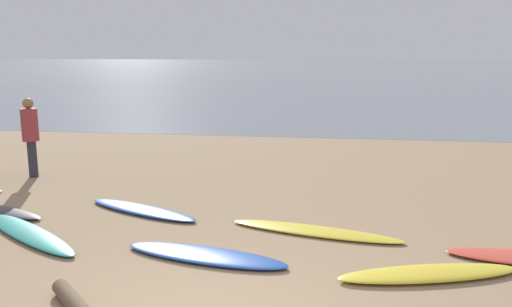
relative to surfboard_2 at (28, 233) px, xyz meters
The scene contains 8 objects.
ground_plane 8.28m from the surfboard_2, 67.64° to the left, with size 120.00×120.00×0.20m, color #997C5B.
ocean_water 59.18m from the surfboard_2, 86.95° to the left, with size 140.00×100.00×0.01m, color slate.
surfboard_2 is the anchor object (origin of this frame).
surfboard_3 1.82m from the surfboard_2, 45.86° to the left, with size 2.24×0.47×0.08m, color #1E479E.
surfboard_4 2.81m from the surfboard_2, ahead, with size 2.25×0.57×0.08m, color #1E479E.
surfboard_5 4.21m from the surfboard_2, ahead, with size 2.60×0.46×0.07m, color yellow.
surfboard_6 5.59m from the surfboard_2, ahead, with size 2.25×0.49×0.09m, color yellow.
person_0 3.94m from the surfboard_2, 119.28° to the left, with size 0.34×0.34×1.67m.
Camera 1 is at (1.19, -4.43, 2.70)m, focal length 37.07 mm.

